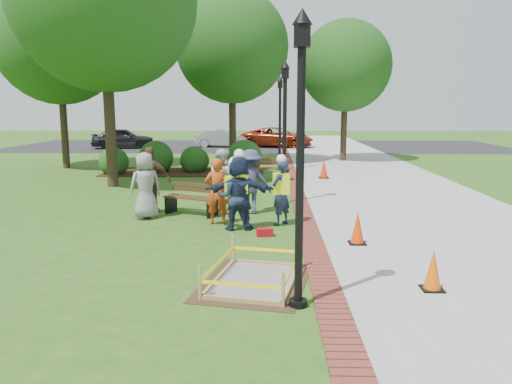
{
  "coord_description": "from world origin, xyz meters",
  "views": [
    {
      "loc": [
        0.83,
        -10.06,
        2.95
      ],
      "look_at": [
        0.5,
        1.2,
        1.0
      ],
      "focal_mm": 35.0,
      "sensor_mm": 36.0,
      "label": 1
    }
  ],
  "objects_px": {
    "lamp_near": "(300,140)",
    "hivis_worker_b": "(281,190)",
    "hivis_worker_a": "(239,190)",
    "hivis_worker_c": "(234,194)",
    "wet_concrete_pad": "(255,269)",
    "cone_front": "(433,271)",
    "bench_near": "(191,205)"
  },
  "relations": [
    {
      "from": "lamp_near",
      "to": "hivis_worker_b",
      "type": "distance_m",
      "value": 5.42
    },
    {
      "from": "hivis_worker_a",
      "to": "hivis_worker_c",
      "type": "bearing_deg",
      "value": 179.49
    },
    {
      "from": "wet_concrete_pad",
      "to": "lamp_near",
      "type": "distance_m",
      "value": 2.55
    },
    {
      "from": "wet_concrete_pad",
      "to": "hivis_worker_c",
      "type": "bearing_deg",
      "value": 99.6
    },
    {
      "from": "wet_concrete_pad",
      "to": "hivis_worker_b",
      "type": "bearing_deg",
      "value": 82.89
    },
    {
      "from": "hivis_worker_c",
      "to": "hivis_worker_a",
      "type": "bearing_deg",
      "value": -0.51
    },
    {
      "from": "lamp_near",
      "to": "hivis_worker_c",
      "type": "relative_size",
      "value": 2.42
    },
    {
      "from": "cone_front",
      "to": "hivis_worker_c",
      "type": "height_order",
      "value": "hivis_worker_c"
    },
    {
      "from": "hivis_worker_b",
      "to": "hivis_worker_c",
      "type": "relative_size",
      "value": 1.01
    },
    {
      "from": "wet_concrete_pad",
      "to": "hivis_worker_c",
      "type": "height_order",
      "value": "hivis_worker_c"
    },
    {
      "from": "lamp_near",
      "to": "bench_near",
      "type": "bearing_deg",
      "value": 112.33
    },
    {
      "from": "lamp_near",
      "to": "hivis_worker_b",
      "type": "bearing_deg",
      "value": 91.7
    },
    {
      "from": "lamp_near",
      "to": "hivis_worker_c",
      "type": "bearing_deg",
      "value": 105.53
    },
    {
      "from": "wet_concrete_pad",
      "to": "hivis_worker_a",
      "type": "bearing_deg",
      "value": 97.57
    },
    {
      "from": "hivis_worker_b",
      "to": "lamp_near",
      "type": "bearing_deg",
      "value": -88.3
    },
    {
      "from": "wet_concrete_pad",
      "to": "hivis_worker_a",
      "type": "relative_size",
      "value": 1.33
    },
    {
      "from": "hivis_worker_c",
      "to": "bench_near",
      "type": "bearing_deg",
      "value": 128.25
    },
    {
      "from": "wet_concrete_pad",
      "to": "lamp_near",
      "type": "relative_size",
      "value": 0.61
    },
    {
      "from": "lamp_near",
      "to": "cone_front",
      "type": "bearing_deg",
      "value": 17.37
    },
    {
      "from": "bench_near",
      "to": "lamp_near",
      "type": "xyz_separation_m",
      "value": [
        2.58,
        -6.29,
        2.21
      ]
    },
    {
      "from": "wet_concrete_pad",
      "to": "lamp_near",
      "type": "bearing_deg",
      "value": -55.89
    },
    {
      "from": "hivis_worker_c",
      "to": "cone_front",
      "type": "bearing_deg",
      "value": -48.62
    },
    {
      "from": "hivis_worker_b",
      "to": "hivis_worker_c",
      "type": "height_order",
      "value": "hivis_worker_b"
    },
    {
      "from": "lamp_near",
      "to": "hivis_worker_a",
      "type": "height_order",
      "value": "lamp_near"
    },
    {
      "from": "bench_near",
      "to": "cone_front",
      "type": "distance_m",
      "value": 7.37
    },
    {
      "from": "lamp_near",
      "to": "hivis_worker_b",
      "type": "relative_size",
      "value": 2.4
    },
    {
      "from": "wet_concrete_pad",
      "to": "bench_near",
      "type": "distance_m",
      "value": 5.63
    },
    {
      "from": "hivis_worker_a",
      "to": "hivis_worker_c",
      "type": "xyz_separation_m",
      "value": [
        -0.13,
        0.0,
        -0.08
      ]
    },
    {
      "from": "bench_near",
      "to": "hivis_worker_a",
      "type": "bearing_deg",
      "value": -49.02
    },
    {
      "from": "bench_near",
      "to": "hivis_worker_b",
      "type": "height_order",
      "value": "hivis_worker_b"
    },
    {
      "from": "cone_front",
      "to": "hivis_worker_b",
      "type": "height_order",
      "value": "hivis_worker_b"
    },
    {
      "from": "hivis_worker_b",
      "to": "cone_front",
      "type": "bearing_deg",
      "value": -62.35
    }
  ]
}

